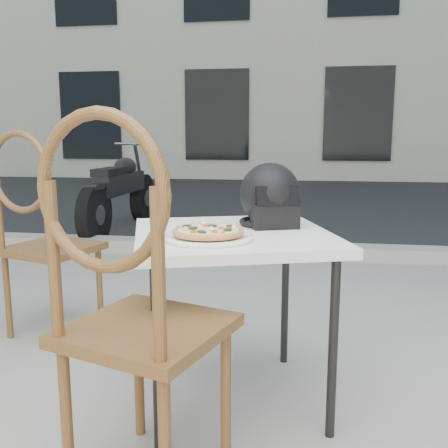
# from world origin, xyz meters

# --- Properties ---
(street_asphalt) EXTENTS (30.00, 8.00, 0.00)m
(street_asphalt) POSITION_xyz_m (0.00, 7.00, 0.00)
(street_asphalt) COLOR black
(street_asphalt) RESTS_ON ground
(curb) EXTENTS (30.00, 0.25, 0.12)m
(curb) POSITION_xyz_m (0.00, 3.00, 0.06)
(curb) COLOR gray
(curb) RESTS_ON ground
(building_across) EXTENTS (16.00, 6.06, 7.00)m
(building_across) POSITION_xyz_m (-0.00, 13.99, 3.50)
(building_across) COLOR beige
(building_across) RESTS_ON ground
(cafe_table_main) EXTENTS (0.95, 0.95, 0.72)m
(cafe_table_main) POSITION_xyz_m (0.13, 0.44, 0.65)
(cafe_table_main) COLOR white
(cafe_table_main) RESTS_ON ground
(plate) EXTENTS (0.35, 0.35, 0.02)m
(plate) POSITION_xyz_m (0.06, 0.28, 0.73)
(plate) COLOR white
(plate) RESTS_ON cafe_table_main
(pizza) EXTENTS (0.32, 0.32, 0.03)m
(pizza) POSITION_xyz_m (0.06, 0.28, 0.75)
(pizza) COLOR #D68A4E
(pizza) RESTS_ON plate
(helmet) EXTENTS (0.33, 0.33, 0.26)m
(helmet) POSITION_xyz_m (0.27, 0.61, 0.83)
(helmet) COLOR black
(helmet) RESTS_ON cafe_table_main
(cafe_chair_main) EXTENTS (0.56, 0.56, 1.16)m
(cafe_chair_main) POSITION_xyz_m (-0.09, -0.15, 0.65)
(cafe_chair_main) COLOR brown
(cafe_chair_main) RESTS_ON ground
(cafe_chair_side) EXTENTS (0.54, 0.54, 1.12)m
(cafe_chair_side) POSITION_xyz_m (-0.97, 0.94, 0.62)
(cafe_chair_side) COLOR brown
(cafe_chair_side) RESTS_ON ground
(motorcycle) EXTENTS (0.53, 2.03, 1.01)m
(motorcycle) POSITION_xyz_m (-1.63, 3.94, 0.44)
(motorcycle) COLOR black
(motorcycle) RESTS_ON street_asphalt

